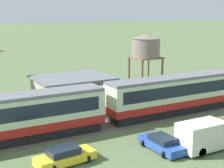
{
  "coord_description": "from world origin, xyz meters",
  "views": [
    {
      "loc": [
        -36.3,
        -29.39,
        11.49
      ],
      "look_at": [
        -17.03,
        4.98,
        3.06
      ],
      "focal_mm": 55.0,
      "sensor_mm": 36.0,
      "label": 1
    }
  ],
  "objects_px": {
    "station_building": "(73,91)",
    "water_tower": "(146,47)",
    "parked_car_yellow": "(65,156)",
    "parked_car_blue": "(162,143)",
    "passenger_train": "(178,92)",
    "delivery_truck_red": "(208,135)"
  },
  "relations": [
    {
      "from": "passenger_train",
      "to": "station_building",
      "type": "bearing_deg",
      "value": 137.85
    },
    {
      "from": "station_building",
      "to": "parked_car_yellow",
      "type": "xyz_separation_m",
      "value": [
        -6.95,
        -14.92,
        -1.23
      ]
    },
    {
      "from": "station_building",
      "to": "water_tower",
      "type": "bearing_deg",
      "value": 0.07
    },
    {
      "from": "station_building",
      "to": "delivery_truck_red",
      "type": "bearing_deg",
      "value": -75.64
    },
    {
      "from": "parked_car_yellow",
      "to": "station_building",
      "type": "bearing_deg",
      "value": 58.99
    },
    {
      "from": "parked_car_blue",
      "to": "delivery_truck_red",
      "type": "height_order",
      "value": "delivery_truck_red"
    },
    {
      "from": "station_building",
      "to": "water_tower",
      "type": "height_order",
      "value": "water_tower"
    },
    {
      "from": "water_tower",
      "to": "parked_car_blue",
      "type": "distance_m",
      "value": 19.99
    },
    {
      "from": "water_tower",
      "to": "parked_car_yellow",
      "type": "relative_size",
      "value": 1.74
    },
    {
      "from": "parked_car_blue",
      "to": "parked_car_yellow",
      "type": "bearing_deg",
      "value": 78.16
    },
    {
      "from": "passenger_train",
      "to": "parked_car_blue",
      "type": "distance_m",
      "value": 11.58
    },
    {
      "from": "station_building",
      "to": "passenger_train",
      "type": "bearing_deg",
      "value": -42.15
    },
    {
      "from": "station_building",
      "to": "delivery_truck_red",
      "type": "relative_size",
      "value": 1.58
    },
    {
      "from": "station_building",
      "to": "parked_car_yellow",
      "type": "relative_size",
      "value": 1.88
    },
    {
      "from": "passenger_train",
      "to": "water_tower",
      "type": "bearing_deg",
      "value": 80.79
    },
    {
      "from": "station_building",
      "to": "parked_car_yellow",
      "type": "distance_m",
      "value": 16.5
    },
    {
      "from": "water_tower",
      "to": "parked_car_blue",
      "type": "bearing_deg",
      "value": -120.46
    },
    {
      "from": "passenger_train",
      "to": "delivery_truck_red",
      "type": "height_order",
      "value": "passenger_train"
    },
    {
      "from": "parked_car_yellow",
      "to": "parked_car_blue",
      "type": "xyz_separation_m",
      "value": [
        8.08,
        -1.49,
        -0.02
      ]
    },
    {
      "from": "delivery_truck_red",
      "to": "station_building",
      "type": "bearing_deg",
      "value": 104.36
    },
    {
      "from": "passenger_train",
      "to": "parked_car_yellow",
      "type": "distance_m",
      "value": 17.65
    },
    {
      "from": "delivery_truck_red",
      "to": "water_tower",
      "type": "bearing_deg",
      "value": 71.22
    }
  ]
}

